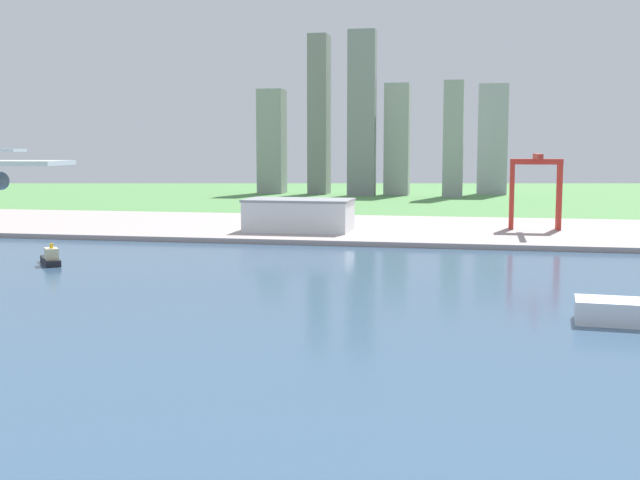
% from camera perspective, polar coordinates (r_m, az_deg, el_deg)
% --- Properties ---
extents(ground_plane, '(2400.00, 2400.00, 0.00)m').
position_cam_1_polar(ground_plane, '(250.06, 0.12, -3.84)').
color(ground_plane, '#528B4A').
extents(water_bay, '(840.00, 360.00, 0.15)m').
position_cam_1_polar(water_bay, '(192.82, -3.39, -6.98)').
color(water_bay, '#385675').
rests_on(water_bay, ground).
extents(industrial_pier, '(840.00, 140.00, 2.50)m').
position_cam_1_polar(industrial_pier, '(436.08, 5.01, 0.77)').
color(industrial_pier, '#AA9B98').
rests_on(industrial_pier, ground).
extents(tugboat_small, '(16.19, 19.15, 8.59)m').
position_cam_1_polar(tugboat_small, '(328.14, -18.36, -1.23)').
color(tugboat_small, black).
rests_on(tugboat_small, water_bay).
extents(port_crane_red, '(26.15, 42.95, 39.08)m').
position_cam_1_polar(port_crane_red, '(432.31, 14.92, 4.46)').
color(port_crane_red, '#B72D23').
rests_on(port_crane_red, industrial_pier).
extents(warehouse_main, '(53.83, 29.53, 16.23)m').
position_cam_1_polar(warehouse_main, '(413.23, -1.49, 1.78)').
color(warehouse_main, white).
rests_on(warehouse_main, industrial_pier).
extents(distant_skyline, '(234.99, 68.68, 150.14)m').
position_cam_1_polar(distant_skyline, '(768.07, 3.84, 7.68)').
color(distant_skyline, gray).
rests_on(distant_skyline, ground).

